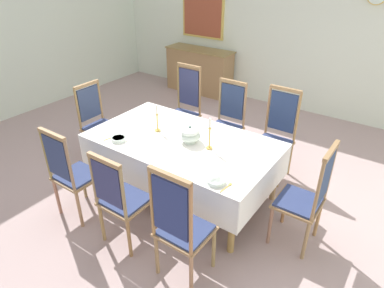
% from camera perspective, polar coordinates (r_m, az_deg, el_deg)
% --- Properties ---
extents(ground, '(7.72, 6.20, 0.04)m').
position_cam_1_polar(ground, '(4.45, 0.29, -6.69)').
color(ground, '#A88F8E').
extents(back_wall, '(7.72, 0.08, 3.16)m').
position_cam_1_polar(back_wall, '(6.51, 17.33, 19.18)').
color(back_wall, silver).
rests_on(back_wall, ground).
extents(left_wall, '(0.08, 6.20, 3.16)m').
position_cam_1_polar(left_wall, '(6.72, -29.54, 17.13)').
color(left_wall, silver).
rests_on(left_wall, ground).
extents(dining_table, '(2.13, 1.22, 0.74)m').
position_cam_1_polar(dining_table, '(3.91, -1.63, -0.16)').
color(dining_table, olive).
rests_on(dining_table, ground).
extents(tablecloth, '(2.15, 1.24, 0.40)m').
position_cam_1_polar(tablecloth, '(3.93, -1.62, -0.50)').
color(tablecloth, white).
rests_on(tablecloth, dining_table).
extents(chair_south_a, '(0.44, 0.42, 1.10)m').
position_cam_1_polar(chair_south_a, '(3.83, -19.63, -4.52)').
color(chair_south_a, '#94794E').
rests_on(chair_south_a, ground).
extents(chair_north_a, '(0.44, 0.42, 1.22)m').
position_cam_1_polar(chair_north_a, '(5.06, -1.28, 6.25)').
color(chair_north_a, '#9E6746').
rests_on(chair_north_a, ground).
extents(chair_south_b, '(0.44, 0.42, 1.07)m').
position_cam_1_polar(chair_south_b, '(3.35, -11.96, -8.86)').
color(chair_south_b, '#9A6D4B').
rests_on(chair_south_b, ground).
extents(chair_north_b, '(0.44, 0.42, 1.13)m').
position_cam_1_polar(chair_north_b, '(4.71, 5.87, 3.84)').
color(chair_north_b, '#8F6746').
rests_on(chair_north_b, ground).
extents(chair_south_c, '(0.44, 0.42, 1.19)m').
position_cam_1_polar(chair_south_c, '(2.94, -1.99, -13.55)').
color(chair_south_c, '#9D6C51').
rests_on(chair_south_c, ground).
extents(chair_north_c, '(0.44, 0.42, 1.18)m').
position_cam_1_polar(chair_north_c, '(4.44, 14.01, 1.64)').
color(chair_north_c, olive).
rests_on(chair_north_c, ground).
extents(chair_head_west, '(0.42, 0.44, 1.09)m').
position_cam_1_polar(chair_head_west, '(4.89, -15.60, 3.69)').
color(chair_head_west, olive).
rests_on(chair_head_west, ground).
extents(chair_head_east, '(0.42, 0.44, 1.15)m').
position_cam_1_polar(chair_head_east, '(3.43, 18.76, -8.37)').
color(chair_head_east, '#926752').
rests_on(chair_head_east, ground).
extents(soup_tureen, '(0.24, 0.24, 0.20)m').
position_cam_1_polar(soup_tureen, '(3.78, -0.34, 1.63)').
color(soup_tureen, silver).
rests_on(soup_tureen, tablecloth).
extents(candlestick_west, '(0.07, 0.07, 0.33)m').
position_cam_1_polar(candlestick_west, '(4.03, -5.87, 3.87)').
color(candlestick_west, gold).
rests_on(candlestick_west, tablecloth).
extents(candlestick_east, '(0.07, 0.07, 0.36)m').
position_cam_1_polar(candlestick_east, '(3.63, 2.98, 1.25)').
color(candlestick_east, gold).
rests_on(candlestick_east, tablecloth).
extents(bowl_near_left, '(0.17, 0.17, 0.04)m').
position_cam_1_polar(bowl_near_left, '(3.15, 4.05, -6.23)').
color(bowl_near_left, silver).
rests_on(bowl_near_left, tablecloth).
extents(bowl_near_right, '(0.17, 0.17, 0.04)m').
position_cam_1_polar(bowl_near_right, '(3.93, -12.27, 0.87)').
color(bowl_near_right, silver).
rests_on(bowl_near_right, tablecloth).
extents(spoon_primary, '(0.04, 0.18, 0.01)m').
position_cam_1_polar(spoon_primary, '(3.14, 6.17, -6.96)').
color(spoon_primary, gold).
rests_on(spoon_primary, tablecloth).
extents(spoon_secondary, '(0.05, 0.18, 0.01)m').
position_cam_1_polar(spoon_secondary, '(4.02, -13.05, 1.20)').
color(spoon_secondary, gold).
rests_on(spoon_secondary, tablecloth).
extents(sideboard, '(1.44, 0.48, 0.90)m').
position_cam_1_polar(sideboard, '(7.28, 1.26, 12.24)').
color(sideboard, '#957048').
rests_on(sideboard, ground).
extents(framed_painting, '(0.97, 0.05, 1.29)m').
position_cam_1_polar(framed_painting, '(7.28, 1.86, 22.45)').
color(framed_painting, '#D1B251').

